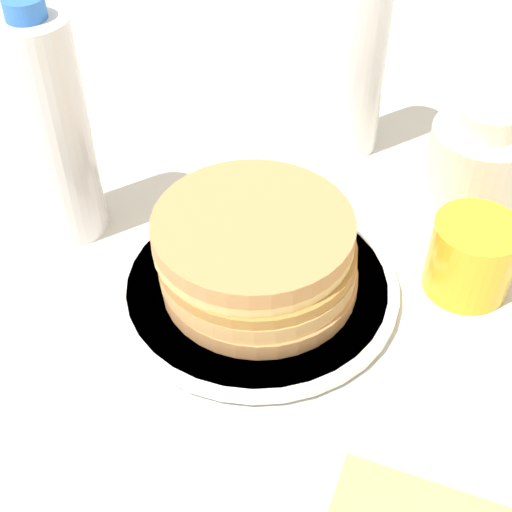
% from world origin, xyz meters
% --- Properties ---
extents(ground_plane, '(4.00, 4.00, 0.00)m').
position_xyz_m(ground_plane, '(0.00, 0.00, 0.00)').
color(ground_plane, silver).
extents(plate, '(0.27, 0.27, 0.01)m').
position_xyz_m(plate, '(-0.02, -0.00, 0.01)').
color(plate, white).
rests_on(plate, ground_plane).
extents(pancake_stack, '(0.19, 0.19, 0.07)m').
position_xyz_m(pancake_stack, '(-0.02, -0.00, 0.05)').
color(pancake_stack, tan).
rests_on(pancake_stack, plate).
extents(juice_glass, '(0.08, 0.08, 0.08)m').
position_xyz_m(juice_glass, '(0.11, 0.15, 0.04)').
color(juice_glass, yellow).
rests_on(juice_glass, ground_plane).
extents(cream_jug, '(0.11, 0.11, 0.11)m').
position_xyz_m(cream_jug, '(0.04, 0.27, 0.05)').
color(cream_jug, beige).
rests_on(cream_jug, ground_plane).
extents(water_bottle_near, '(0.07, 0.07, 0.25)m').
position_xyz_m(water_bottle_near, '(-0.22, -0.08, 0.12)').
color(water_bottle_near, white).
rests_on(water_bottle_near, ground_plane).
extents(water_bottle_mid, '(0.06, 0.06, 0.25)m').
position_xyz_m(water_bottle_mid, '(-0.12, 0.25, 0.12)').
color(water_bottle_mid, white).
rests_on(water_bottle_mid, ground_plane).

